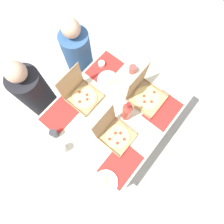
# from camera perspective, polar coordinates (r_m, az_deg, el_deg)

# --- Properties ---
(ground_plane) EXTENTS (6.00, 6.00, 0.00)m
(ground_plane) POSITION_cam_1_polar(r_m,az_deg,el_deg) (2.50, 0.00, -5.34)
(ground_plane) COLOR beige
(dining_table) EXTENTS (1.46, 1.04, 0.72)m
(dining_table) POSITION_cam_1_polar(r_m,az_deg,el_deg) (1.90, 0.00, -0.95)
(dining_table) COLOR #3F3328
(dining_table) RESTS_ON ground_plane
(placemat_near_left) EXTENTS (0.36, 0.26, 0.00)m
(placemat_near_left) POSITION_cam_1_polar(r_m,az_deg,el_deg) (1.71, 2.73, -15.74)
(placemat_near_left) COLOR red
(placemat_near_left) RESTS_ON dining_table
(placemat_near_right) EXTENTS (0.36, 0.26, 0.00)m
(placemat_near_right) POSITION_cam_1_polar(r_m,az_deg,el_deg) (1.88, 15.35, 0.55)
(placemat_near_right) COLOR red
(placemat_near_right) RESTS_ON dining_table
(placemat_far_left) EXTENTS (0.36, 0.26, 0.00)m
(placemat_far_left) POSITION_cam_1_polar(r_m,az_deg,el_deg) (1.86, -15.44, -0.54)
(placemat_far_left) COLOR red
(placemat_far_left) RESTS_ON dining_table
(placemat_far_right) EXTENTS (0.36, 0.26, 0.00)m
(placemat_far_right) POSITION_cam_1_polar(r_m,az_deg,el_deg) (2.02, -2.29, 13.32)
(placemat_far_right) COLOR red
(placemat_far_right) RESTS_ON dining_table
(pizza_box_corner_right) EXTENTS (0.29, 0.29, 0.32)m
(pizza_box_corner_right) POSITION_cam_1_polar(r_m,az_deg,el_deg) (1.84, -9.37, 5.37)
(pizza_box_corner_right) COLOR tan
(pizza_box_corner_right) RESTS_ON dining_table
(pizza_box_center) EXTENTS (0.27, 0.30, 0.30)m
(pizza_box_center) POSITION_cam_1_polar(r_m,az_deg,el_deg) (1.70, 0.82, -6.64)
(pizza_box_center) COLOR tan
(pizza_box_center) RESTS_ON dining_table
(pizza_box_edge_far) EXTENTS (0.31, 0.31, 0.34)m
(pizza_box_edge_far) POSITION_cam_1_polar(r_m,az_deg,el_deg) (1.84, 10.06, 5.27)
(pizza_box_edge_far) COLOR tan
(pizza_box_edge_far) RESTS_ON dining_table
(plate_middle) EXTENTS (0.21, 0.21, 0.03)m
(plate_middle) POSITION_cam_1_polar(r_m,az_deg,el_deg) (1.93, -1.28, 9.82)
(plate_middle) COLOR white
(plate_middle) RESTS_ON dining_table
(plate_far_right) EXTENTS (0.21, 0.21, 0.03)m
(plate_far_right) POSITION_cam_1_polar(r_m,az_deg,el_deg) (1.70, -2.03, -20.75)
(plate_far_right) COLOR white
(plate_far_right) RESTS_ON dining_table
(soda_bottle) EXTENTS (0.09, 0.09, 0.32)m
(soda_bottle) POSITION_cam_1_polar(r_m,az_deg,el_deg) (1.67, 4.60, 0.19)
(soda_bottle) COLOR #B2382D
(soda_bottle) RESTS_ON dining_table
(cup_dark) EXTENTS (0.07, 0.07, 0.10)m
(cup_dark) POSITION_cam_1_polar(r_m,az_deg,el_deg) (1.77, -17.32, -6.31)
(cup_dark) COLOR #333338
(cup_dark) RESTS_ON dining_table
(cup_red) EXTENTS (0.07, 0.07, 0.11)m
(cup_red) POSITION_cam_1_polar(r_m,az_deg,el_deg) (1.72, -14.97, -10.78)
(cup_red) COLOR silver
(cup_red) RESTS_ON dining_table
(cup_clear_left) EXTENTS (0.08, 0.08, 0.09)m
(cup_clear_left) POSITION_cam_1_polar(r_m,az_deg,el_deg) (1.97, 6.31, 12.87)
(cup_clear_left) COLOR #BF4742
(cup_clear_left) RESTS_ON dining_table
(condiment_bowl) EXTENTS (0.07, 0.07, 0.04)m
(condiment_bowl) POSITION_cam_1_polar(r_m,az_deg,el_deg) (2.02, -3.24, 14.53)
(condiment_bowl) COLOR white
(condiment_bowl) RESTS_ON dining_table
(fork_by_far_right) EXTENTS (0.19, 0.06, 0.00)m
(fork_by_far_right) POSITION_cam_1_polar(r_m,az_deg,el_deg) (1.78, -9.64, -5.15)
(fork_by_far_right) COLOR #B7B7BC
(fork_by_far_right) RESTS_ON dining_table
(knife_by_near_left) EXTENTS (0.12, 0.19, 0.00)m
(knife_by_near_left) POSITION_cam_1_polar(r_m,az_deg,el_deg) (1.73, -9.82, -15.85)
(knife_by_near_left) COLOR #B7B7BC
(knife_by_near_left) RESTS_ON dining_table
(diner_left_seat) EXTENTS (0.32, 0.32, 1.16)m
(diner_left_seat) POSITION_cam_1_polar(r_m,az_deg,el_deg) (2.23, -21.41, 4.17)
(diner_left_seat) COLOR black
(diner_left_seat) RESTS_ON ground_plane
(diner_right_seat) EXTENTS (0.32, 0.32, 1.10)m
(diner_right_seat) POSITION_cam_1_polar(r_m,az_deg,el_deg) (2.38, -9.90, 15.47)
(diner_right_seat) COLOR #33598C
(diner_right_seat) RESTS_ON ground_plane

